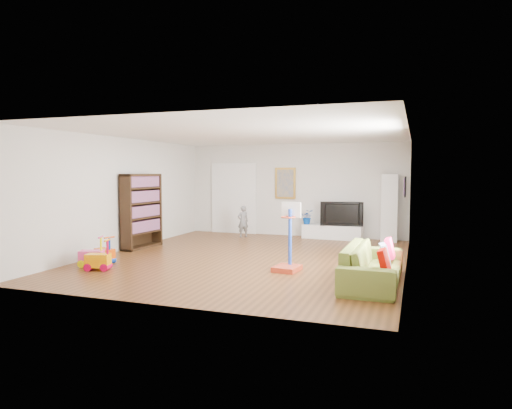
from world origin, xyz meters
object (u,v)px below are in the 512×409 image
(bookshelf, at_px, (142,211))
(sofa, at_px, (373,265))
(media_console, at_px, (332,232))
(basketball_hoop, at_px, (287,237))

(bookshelf, xyz_separation_m, sofa, (5.74, -1.83, -0.59))
(sofa, bearing_deg, bookshelf, 73.06)
(bookshelf, bearing_deg, sofa, -13.77)
(media_console, relative_size, sofa, 0.75)
(bookshelf, distance_m, basketball_hoop, 4.34)
(sofa, bearing_deg, media_console, 18.25)
(bookshelf, relative_size, sofa, 0.82)
(media_console, relative_size, bookshelf, 0.91)
(media_console, height_order, bookshelf, bookshelf)
(media_console, xyz_separation_m, bookshelf, (-4.19, -3.07, 0.72))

